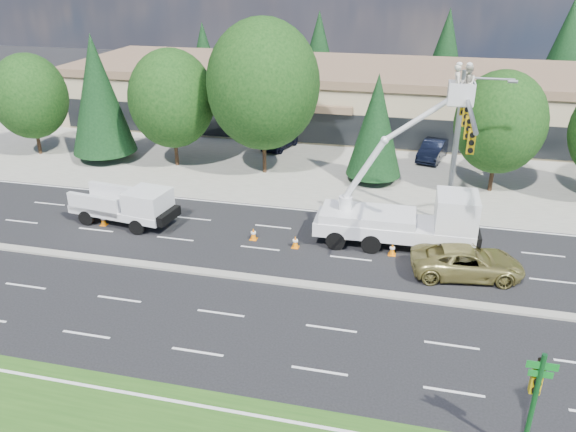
% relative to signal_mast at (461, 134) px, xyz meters
% --- Properties ---
extents(ground, '(140.00, 140.00, 0.00)m').
position_rel_signal_mast_xyz_m(ground, '(-10.03, -7.04, -6.06)').
color(ground, black).
rests_on(ground, ground).
extents(concrete_apron, '(140.00, 22.00, 0.01)m').
position_rel_signal_mast_xyz_m(concrete_apron, '(-10.03, 12.96, -6.05)').
color(concrete_apron, gray).
rests_on(concrete_apron, ground).
extents(road_median, '(120.00, 0.55, 0.12)m').
position_rel_signal_mast_xyz_m(road_median, '(-10.03, -7.04, -6.00)').
color(road_median, gray).
rests_on(road_median, ground).
extents(strip_mall, '(50.40, 15.40, 5.50)m').
position_rel_signal_mast_xyz_m(strip_mall, '(-10.03, 22.93, -3.23)').
color(strip_mall, tan).
rests_on(strip_mall, ground).
extents(tree_front_a, '(5.78, 5.78, 8.02)m').
position_rel_signal_mast_xyz_m(tree_front_a, '(-32.03, 7.96, -1.36)').
color(tree_front_a, '#332114').
rests_on(tree_front_a, ground).
extents(tree_front_b, '(4.87, 4.87, 9.61)m').
position_rel_signal_mast_xyz_m(tree_front_b, '(-26.03, 7.96, -0.90)').
color(tree_front_b, '#332114').
rests_on(tree_front_b, ground).
extents(tree_front_c, '(6.32, 6.32, 8.77)m').
position_rel_signal_mast_xyz_m(tree_front_c, '(-20.03, 7.96, -0.92)').
color(tree_front_c, '#332114').
rests_on(tree_front_c, ground).
extents(tree_front_d, '(7.98, 7.98, 11.07)m').
position_rel_signal_mast_xyz_m(tree_front_d, '(-13.03, 7.96, 0.42)').
color(tree_front_d, '#332114').
rests_on(tree_front_d, ground).
extents(tree_front_e, '(3.87, 3.87, 7.63)m').
position_rel_signal_mast_xyz_m(tree_front_e, '(-5.03, 7.96, -1.97)').
color(tree_front_e, '#332114').
rests_on(tree_front_e, ground).
extents(tree_front_f, '(5.89, 5.89, 8.17)m').
position_rel_signal_mast_xyz_m(tree_front_f, '(2.97, 7.96, -1.28)').
color(tree_front_f, '#332114').
rests_on(tree_front_f, ground).
extents(tree_back_a, '(4.00, 4.00, 7.88)m').
position_rel_signal_mast_xyz_m(tree_back_a, '(-28.03, 34.96, -1.83)').
color(tree_back_a, '#332114').
rests_on(tree_back_a, ground).
extents(tree_back_b, '(4.77, 4.77, 9.39)m').
position_rel_signal_mast_xyz_m(tree_back_b, '(-14.03, 34.96, -1.02)').
color(tree_back_b, '#332114').
rests_on(tree_back_b, ground).
extents(tree_back_c, '(5.02, 5.02, 9.89)m').
position_rel_signal_mast_xyz_m(tree_back_c, '(-0.03, 34.96, -0.75)').
color(tree_back_c, '#332114').
rests_on(tree_back_c, ground).
extents(tree_back_d, '(5.71, 5.71, 11.25)m').
position_rel_signal_mast_xyz_m(tree_back_d, '(11.97, 34.96, -0.02)').
color(tree_back_d, '#332114').
rests_on(tree_back_d, ground).
extents(signal_mast, '(2.76, 10.16, 9.00)m').
position_rel_signal_mast_xyz_m(signal_mast, '(0.00, 0.00, 0.00)').
color(signal_mast, gray).
rests_on(signal_mast, ground).
extents(street_sign_pole, '(0.90, 0.44, 4.00)m').
position_rel_signal_mast_xyz_m(street_sign_pole, '(1.97, -15.45, -3.61)').
color(street_sign_pole, '#0D3C1B').
rests_on(street_sign_pole, ground).
extents(utility_pickup, '(6.33, 3.02, 2.33)m').
position_rel_signal_mast_xyz_m(utility_pickup, '(-18.50, -2.59, -5.10)').
color(utility_pickup, silver).
rests_on(utility_pickup, ground).
extents(bucket_truck, '(8.73, 2.91, 10.01)m').
position_rel_signal_mast_xyz_m(bucket_truck, '(-2.19, -1.74, -3.92)').
color(bucket_truck, silver).
rests_on(bucket_truck, ground).
extents(traffic_cone_a, '(0.40, 0.40, 0.70)m').
position_rel_signal_mast_xyz_m(traffic_cone_a, '(-19.92, -3.12, -5.72)').
color(traffic_cone_a, orange).
rests_on(traffic_cone_a, ground).
extents(traffic_cone_b, '(0.40, 0.40, 0.70)m').
position_rel_signal_mast_xyz_m(traffic_cone_b, '(-10.69, -2.88, -5.72)').
color(traffic_cone_b, orange).
rests_on(traffic_cone_b, ground).
extents(traffic_cone_c, '(0.40, 0.40, 0.70)m').
position_rel_signal_mast_xyz_m(traffic_cone_c, '(-8.17, -3.29, -5.72)').
color(traffic_cone_c, orange).
rests_on(traffic_cone_c, ground).
extents(traffic_cone_d, '(0.40, 0.40, 0.70)m').
position_rel_signal_mast_xyz_m(traffic_cone_d, '(-2.94, -2.93, -5.72)').
color(traffic_cone_d, orange).
rests_on(traffic_cone_d, ground).
extents(minivan, '(5.79, 3.27, 1.53)m').
position_rel_signal_mast_xyz_m(minivan, '(0.79, -4.24, -5.29)').
color(minivan, '#988D49').
rests_on(minivan, ground).
extents(parked_car_west, '(2.79, 4.69, 1.50)m').
position_rel_signal_mast_xyz_m(parked_car_west, '(-13.33, 13.96, -5.31)').
color(parked_car_west, black).
rests_on(parked_car_west, ground).
extents(parked_car_east, '(2.67, 4.89, 1.53)m').
position_rel_signal_mast_xyz_m(parked_car_east, '(-0.87, 13.96, -5.29)').
color(parked_car_east, black).
rests_on(parked_car_east, ground).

